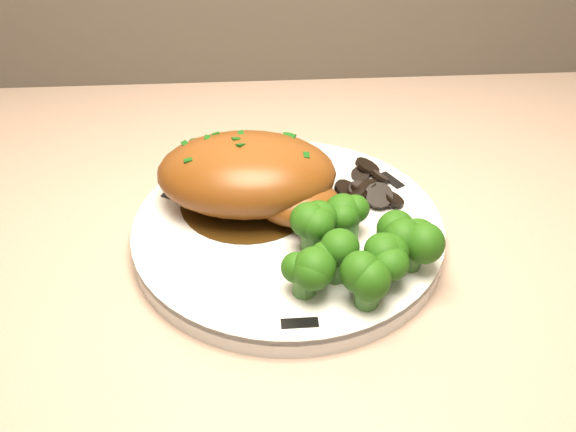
{
  "coord_description": "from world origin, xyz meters",
  "views": [
    {
      "loc": [
        -0.14,
        1.2,
        1.23
      ],
      "look_at": [
        -0.11,
        1.68,
        0.85
      ],
      "focal_mm": 45.0,
      "sensor_mm": 36.0,
      "label": 1
    }
  ],
  "objects": [
    {
      "name": "rim_accent_1",
      "position": [
        -0.21,
        1.74,
        0.85
      ],
      "size": [
        0.02,
        0.03,
        0.0
      ],
      "primitive_type": "cube",
      "rotation": [
        0.0,
        0.0,
        4.2
      ],
      "color": "black",
      "rests_on": "plate"
    },
    {
      "name": "gravy_pool",
      "position": [
        -0.14,
        1.71,
        0.85
      ],
      "size": [
        0.12,
        0.12,
        0.0
      ],
      "primitive_type": "cylinder",
      "color": "#311D09",
      "rests_on": "plate"
    },
    {
      "name": "mushroom_pile",
      "position": [
        -0.05,
        1.72,
        0.85
      ],
      "size": [
        0.1,
        0.07,
        0.03
      ],
      "color": "black",
      "rests_on": "plate"
    },
    {
      "name": "rim_accent_2",
      "position": [
        -0.11,
        1.56,
        0.85
      ],
      "size": [
        0.03,
        0.01,
        0.0
      ],
      "primitive_type": "cube",
      "rotation": [
        0.0,
        0.0,
        6.3
      ],
      "color": "black",
      "rests_on": "plate"
    },
    {
      "name": "plate",
      "position": [
        -0.11,
        1.68,
        0.84
      ],
      "size": [
        0.3,
        0.3,
        0.02
      ],
      "primitive_type": "cylinder",
      "rotation": [
        0.0,
        0.0,
        -0.15
      ],
      "color": "silver",
      "rests_on": "counter"
    },
    {
      "name": "broccoli_florets",
      "position": [
        -0.06,
        1.62,
        0.87
      ],
      "size": [
        0.11,
        0.1,
        0.04
      ],
      "rotation": [
        0.0,
        0.0,
        0.37
      ],
      "color": "#427732",
      "rests_on": "plate"
    },
    {
      "name": "chicken_breast",
      "position": [
        -0.14,
        1.71,
        0.87
      ],
      "size": [
        0.16,
        0.12,
        0.06
      ],
      "rotation": [
        0.0,
        0.0,
        -0.07
      ],
      "color": "brown",
      "rests_on": "plate"
    },
    {
      "name": "rim_accent_0",
      "position": [
        -0.01,
        1.74,
        0.85
      ],
      "size": [
        0.02,
        0.03,
        0.0
      ],
      "primitive_type": "cube",
      "rotation": [
        0.0,
        0.0,
        2.11
      ],
      "color": "black",
      "rests_on": "plate"
    }
  ]
}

